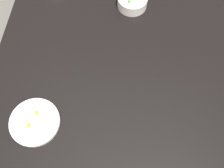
# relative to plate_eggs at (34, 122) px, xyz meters

# --- Properties ---
(dining_table) EXTENTS (1.57, 1.08, 0.04)m
(dining_table) POSITION_rel_plate_eggs_xyz_m (-0.20, 0.29, -0.03)
(dining_table) COLOR black
(dining_table) RESTS_ON ground
(plate_eggs) EXTENTS (0.20, 0.20, 0.05)m
(plate_eggs) POSITION_rel_plate_eggs_xyz_m (0.00, 0.00, 0.00)
(plate_eggs) COLOR white
(plate_eggs) RESTS_ON dining_table
(bowl_peas) EXTENTS (0.15, 0.15, 0.07)m
(bowl_peas) POSITION_rel_plate_eggs_xyz_m (-0.65, 0.33, 0.02)
(bowl_peas) COLOR white
(bowl_peas) RESTS_ON dining_table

